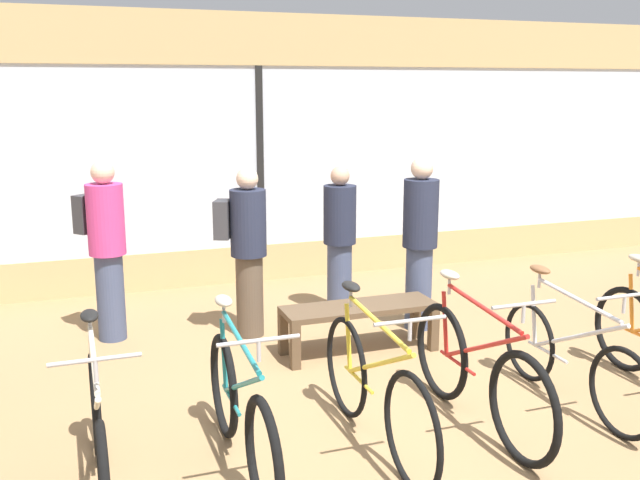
# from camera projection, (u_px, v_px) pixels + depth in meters

# --- Properties ---
(ground_plane) EXTENTS (24.00, 24.00, 0.00)m
(ground_plane) POSITION_uv_depth(u_px,v_px,m) (397.00, 411.00, 5.30)
(ground_plane) COLOR #99754C
(shop_back_wall) EXTENTS (12.00, 0.08, 3.20)m
(shop_back_wall) POSITION_uv_depth(u_px,v_px,m) (260.00, 148.00, 8.54)
(shop_back_wall) COLOR tan
(shop_back_wall) RESTS_ON ground_plane
(bicycle_far_left) EXTENTS (0.46, 1.70, 1.02)m
(bicycle_far_left) POSITION_uv_depth(u_px,v_px,m) (99.00, 433.00, 4.17)
(bicycle_far_left) COLOR black
(bicycle_far_left) RESTS_ON ground_plane
(bicycle_left) EXTENTS (0.46, 1.76, 1.04)m
(bicycle_left) POSITION_uv_depth(u_px,v_px,m) (241.00, 412.00, 4.40)
(bicycle_left) COLOR black
(bicycle_left) RESTS_ON ground_plane
(bicycle_center_left) EXTENTS (0.46, 1.79, 1.05)m
(bicycle_center_left) POSITION_uv_depth(u_px,v_px,m) (375.00, 389.00, 4.70)
(bicycle_center_left) COLOR black
(bicycle_center_left) RESTS_ON ground_plane
(bicycle_center_right) EXTENTS (0.46, 1.80, 1.05)m
(bicycle_center_right) POSITION_uv_depth(u_px,v_px,m) (478.00, 372.00, 4.99)
(bicycle_center_right) COLOR black
(bicycle_center_right) RESTS_ON ground_plane
(bicycle_right) EXTENTS (0.46, 1.70, 1.00)m
(bicycle_right) POSITION_uv_depth(u_px,v_px,m) (570.00, 357.00, 5.33)
(bicycle_right) COLOR black
(bicycle_right) RESTS_ON ground_plane
(display_bench) EXTENTS (1.40, 0.44, 0.44)m
(display_bench) POSITION_uv_depth(u_px,v_px,m) (359.00, 314.00, 6.39)
(display_bench) COLOR brown
(display_bench) RESTS_ON ground_plane
(customer_near_rack) EXTENTS (0.43, 0.55, 1.70)m
(customer_near_rack) POSITION_uv_depth(u_px,v_px,m) (420.00, 237.00, 6.95)
(customer_near_rack) COLOR #424C6B
(customer_near_rack) RESTS_ON ground_plane
(customer_by_window) EXTENTS (0.53, 0.55, 1.70)m
(customer_by_window) POSITION_uv_depth(u_px,v_px,m) (106.00, 245.00, 6.63)
(customer_by_window) COLOR #424C6B
(customer_by_window) RESTS_ON ground_plane
(customer_mid_floor) EXTENTS (0.48, 0.48, 1.56)m
(customer_mid_floor) POSITION_uv_depth(u_px,v_px,m) (340.00, 238.00, 7.41)
(customer_mid_floor) COLOR #424C6B
(customer_mid_floor) RESTS_ON ground_plane
(customer_near_bench) EXTENTS (0.56, 0.46, 1.63)m
(customer_near_bench) POSITION_uv_depth(u_px,v_px,m) (247.00, 247.00, 6.73)
(customer_near_bench) COLOR brown
(customer_near_bench) RESTS_ON ground_plane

